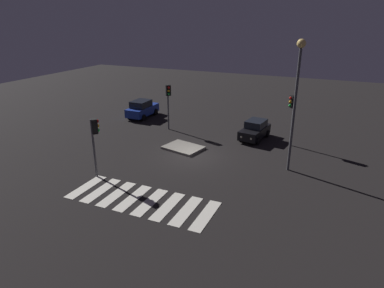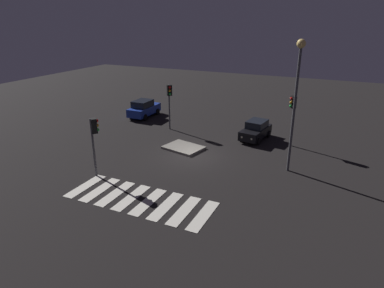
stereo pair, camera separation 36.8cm
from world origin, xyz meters
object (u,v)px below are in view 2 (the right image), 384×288
object	(u,v)px
car_blue	(144,109)
traffic_light_south	(94,133)
street_lamp	(297,86)
traffic_island	(184,148)
traffic_light_north	(293,109)
car_black	(256,130)
traffic_light_west	(169,96)

from	to	relation	value
car_blue	traffic_light_south	bearing A→B (deg)	-159.96
street_lamp	traffic_island	bearing A→B (deg)	175.45
traffic_island	street_lamp	world-z (taller)	street_lamp
traffic_light_north	traffic_light_south	distance (m)	15.30
car_black	traffic_light_north	bearing A→B (deg)	88.70
traffic_island	street_lamp	size ratio (longest dim) A/B	0.39
car_blue	traffic_light_north	size ratio (longest dim) A/B	0.99
car_black	traffic_light_west	distance (m)	8.37
traffic_island	traffic_light_north	size ratio (longest dim) A/B	0.81
traffic_light_south	car_black	bearing A→B (deg)	3.62
traffic_island	traffic_light_north	world-z (taller)	traffic_light_north
traffic_island	traffic_light_north	xyz separation A→B (m)	(7.60, 4.22, 3.07)
car_blue	traffic_light_north	xyz separation A→B (m)	(15.55, -2.42, 2.28)
traffic_light_north	car_black	bearing A→B (deg)	-49.69
traffic_light_north	traffic_light_west	xyz separation A→B (m)	(-10.95, -0.28, 0.04)
traffic_island	car_blue	world-z (taller)	car_blue
car_blue	traffic_light_west	xyz separation A→B (m)	(4.60, -2.71, 2.32)
car_blue	street_lamp	bearing A→B (deg)	-114.34
traffic_light_south	street_lamp	bearing A→B (deg)	-24.45
traffic_light_north	street_lamp	distance (m)	5.63
car_black	car_blue	bearing A→B (deg)	-90.79
car_blue	street_lamp	xyz separation A→B (m)	(16.30, -7.31, 4.96)
traffic_island	traffic_light_south	size ratio (longest dim) A/B	0.85
traffic_light_south	traffic_light_west	bearing A→B (deg)	39.04
traffic_light_north	traffic_light_west	distance (m)	10.96
car_blue	traffic_light_north	distance (m)	15.90
traffic_light_north	traffic_light_south	bearing A→B (deg)	5.73
traffic_light_south	street_lamp	distance (m)	13.21
traffic_island	car_blue	xyz separation A→B (m)	(-7.95, 6.65, 0.79)
traffic_light_south	car_blue	bearing A→B (deg)	57.35
car_blue	street_lamp	world-z (taller)	street_lamp
traffic_light_west	street_lamp	bearing A→B (deg)	26.24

